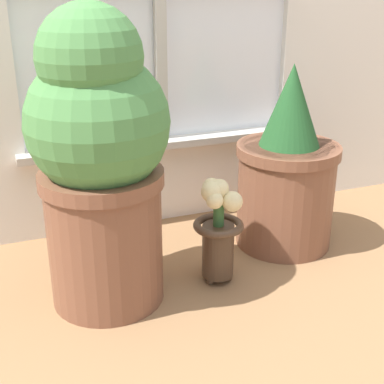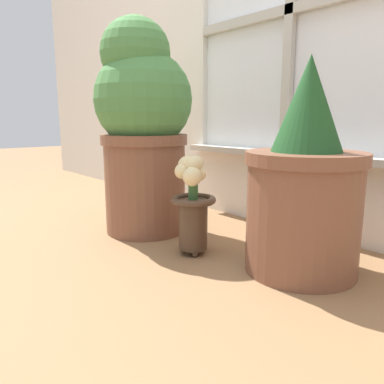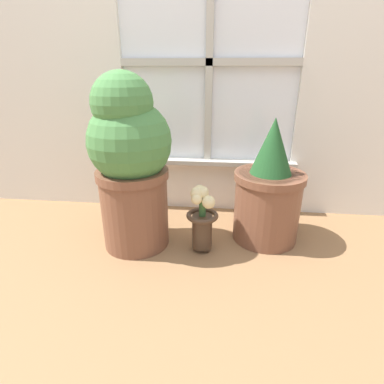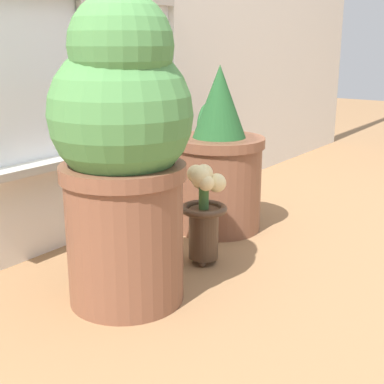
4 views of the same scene
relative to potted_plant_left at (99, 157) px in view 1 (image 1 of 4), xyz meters
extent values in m
plane|color=olive|center=(0.30, -0.16, -0.40)|extent=(10.00, 10.00, 0.00)
cube|color=silver|center=(0.30, 0.45, -0.25)|extent=(0.91, 0.05, 0.30)
cube|color=#BCB7AD|center=(0.30, 0.41, -0.11)|extent=(0.97, 0.06, 0.02)
cylinder|color=brown|center=(0.00, 0.00, -0.22)|extent=(0.30, 0.30, 0.36)
cylinder|color=brown|center=(0.00, 0.00, -0.06)|extent=(0.31, 0.31, 0.04)
cylinder|color=#38281E|center=(0.00, 0.00, -0.04)|extent=(0.27, 0.27, 0.01)
sphere|color=#477F42|center=(0.00, 0.00, 0.08)|extent=(0.35, 0.35, 0.35)
sphere|color=#477F42|center=(-0.01, -0.02, 0.24)|extent=(0.25, 0.25, 0.25)
ellipsoid|color=#477F42|center=(-0.07, -0.07, 0.07)|extent=(0.13, 0.12, 0.23)
cylinder|color=brown|center=(0.61, 0.11, -0.24)|extent=(0.30, 0.30, 0.33)
cylinder|color=brown|center=(0.61, 0.11, -0.09)|extent=(0.32, 0.32, 0.03)
cylinder|color=#38281E|center=(0.61, 0.11, -0.07)|extent=(0.28, 0.28, 0.01)
cone|color=#1E4C23|center=(0.61, 0.11, 0.05)|extent=(0.19, 0.19, 0.25)
ellipsoid|color=#1E4C23|center=(0.59, 0.17, -0.01)|extent=(0.11, 0.06, 0.12)
sphere|color=#473323|center=(0.31, 0.01, -0.39)|extent=(0.02, 0.02, 0.02)
sphere|color=#473323|center=(0.28, -0.04, -0.39)|extent=(0.02, 0.02, 0.02)
sphere|color=#473323|center=(0.34, -0.04, -0.39)|extent=(0.02, 0.02, 0.02)
cylinder|color=#473323|center=(0.31, -0.03, -0.31)|extent=(0.09, 0.09, 0.16)
torus|color=#473323|center=(0.31, -0.03, -0.23)|extent=(0.14, 0.14, 0.02)
cylinder|color=#386633|center=(0.31, -0.03, -0.19)|extent=(0.03, 0.03, 0.09)
sphere|color=beige|center=(0.31, -0.03, -0.12)|extent=(0.05, 0.05, 0.05)
sphere|color=beige|center=(0.32, -0.01, -0.15)|extent=(0.04, 0.04, 0.04)
sphere|color=beige|center=(0.30, -0.01, -0.12)|extent=(0.05, 0.05, 0.05)
sphere|color=beige|center=(0.29, -0.03, -0.12)|extent=(0.06, 0.06, 0.06)
sphere|color=beige|center=(0.29, -0.05, -0.14)|extent=(0.05, 0.05, 0.05)
sphere|color=beige|center=(0.34, -0.05, -0.15)|extent=(0.06, 0.06, 0.06)
camera|label=1|loc=(-0.24, -1.24, 0.41)|focal=50.00mm
camera|label=2|loc=(1.16, -0.75, 0.02)|focal=35.00mm
camera|label=3|loc=(0.39, -1.19, 0.36)|focal=28.00mm
camera|label=4|loc=(-0.93, -0.89, 0.25)|focal=50.00mm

